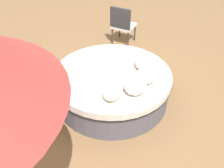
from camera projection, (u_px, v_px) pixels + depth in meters
name	position (u px, v px, depth m)	size (l,w,h in m)	color
ground_plane	(112.00, 99.00, 5.00)	(16.00, 16.00, 0.00)	olive
round_bed	(112.00, 86.00, 4.82)	(2.13, 2.13, 0.60)	#595966
throw_pillow_0	(113.00, 91.00, 4.12)	(0.49, 0.32, 0.16)	beige
throw_pillow_1	(135.00, 85.00, 4.20)	(0.48, 0.36, 0.20)	silver
throw_pillow_2	(146.00, 75.00, 4.47)	(0.50, 0.35, 0.14)	beige
throw_pillow_3	(143.00, 61.00, 4.76)	(0.50, 0.32, 0.20)	beige
patio_chair	(122.00, 23.00, 6.42)	(0.61, 0.63, 0.98)	#333338
side_table	(23.00, 119.00, 4.27)	(0.39, 0.39, 0.44)	#997A56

